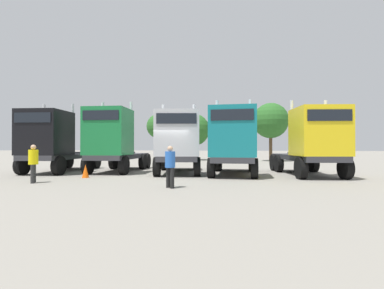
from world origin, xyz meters
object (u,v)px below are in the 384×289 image
at_px(semi_truck_teal, 233,142).
at_px(visitor_with_camera, 170,164).
at_px(semi_truck_black, 52,141).
at_px(traffic_cone_near, 85,171).
at_px(semi_truck_green, 113,140).
at_px(semi_truck_silver, 178,142).
at_px(visitor_in_hivis, 33,161).
at_px(semi_truck_yellow, 313,142).

xyz_separation_m(semi_truck_teal, visitor_with_camera, (-2.28, -4.96, -0.95)).
relative_size(semi_truck_black, traffic_cone_near, 9.48).
height_order(semi_truck_black, semi_truck_green, semi_truck_green).
relative_size(semi_truck_black, semi_truck_teal, 1.04).
bearing_deg(visitor_with_camera, semi_truck_teal, 15.27).
relative_size(semi_truck_silver, visitor_in_hivis, 3.93).
relative_size(semi_truck_silver, traffic_cone_near, 9.77).
bearing_deg(traffic_cone_near, semi_truck_teal, 16.70).
xyz_separation_m(semi_truck_green, visitor_with_camera, (5.18, -5.50, -1.06)).
height_order(semi_truck_green, visitor_in_hivis, semi_truck_green).
bearing_deg(semi_truck_teal, visitor_in_hivis, -62.22).
xyz_separation_m(semi_truck_silver, semi_truck_teal, (3.24, -0.38, 0.02)).
bearing_deg(traffic_cone_near, visitor_in_hivis, -115.15).
xyz_separation_m(visitor_in_hivis, visitor_with_camera, (6.43, -0.32, -0.04)).
distance_m(semi_truck_green, visitor_with_camera, 7.63).
height_order(semi_truck_green, semi_truck_silver, semi_truck_green).
relative_size(visitor_in_hivis, visitor_with_camera, 1.04).
xyz_separation_m(semi_truck_green, visitor_in_hivis, (-1.25, -5.18, -1.02)).
height_order(semi_truck_teal, visitor_in_hivis, semi_truck_teal).
height_order(semi_truck_yellow, traffic_cone_near, semi_truck_yellow).
distance_m(semi_truck_teal, traffic_cone_near, 8.09).
relative_size(semi_truck_green, semi_truck_yellow, 0.98).
bearing_deg(traffic_cone_near, semi_truck_silver, 31.42).
xyz_separation_m(semi_truck_black, semi_truck_yellow, (15.32, 0.81, -0.05)).
relative_size(semi_truck_black, semi_truck_green, 1.02).
distance_m(semi_truck_black, visitor_with_camera, 9.92).
bearing_deg(semi_truck_yellow, visitor_with_camera, -59.74).
distance_m(semi_truck_black, visitor_in_hivis, 4.94).
bearing_deg(semi_truck_teal, visitor_with_camera, -24.95).
distance_m(semi_truck_silver, visitor_with_camera, 5.51).
bearing_deg(semi_truck_yellow, semi_truck_black, -96.04).
bearing_deg(semi_truck_silver, traffic_cone_near, -69.38).
xyz_separation_m(semi_truck_black, semi_truck_teal, (11.03, 0.39, -0.04)).
distance_m(visitor_with_camera, traffic_cone_near, 5.99).
distance_m(visitor_in_hivis, traffic_cone_near, 2.68).
relative_size(semi_truck_teal, visitor_in_hivis, 3.68).
bearing_deg(semi_truck_teal, semi_truck_yellow, 95.43).
height_order(visitor_with_camera, traffic_cone_near, visitor_with_camera).
distance_m(semi_truck_yellow, traffic_cone_near, 12.30).
height_order(semi_truck_black, traffic_cone_near, semi_truck_black).
height_order(semi_truck_black, semi_truck_silver, semi_truck_black).
height_order(semi_truck_black, semi_truck_yellow, semi_truck_black).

